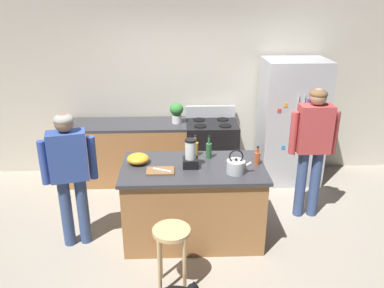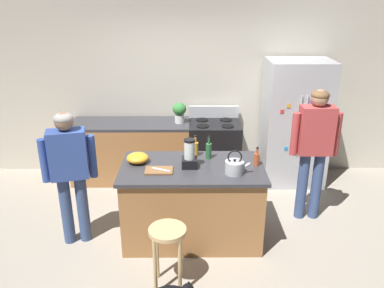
{
  "view_description": "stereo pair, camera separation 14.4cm",
  "coord_description": "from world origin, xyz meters",
  "views": [
    {
      "loc": [
        -0.17,
        -3.94,
        2.73
      ],
      "look_at": [
        0.0,
        0.3,
        1.06
      ],
      "focal_mm": 36.49,
      "sensor_mm": 36.0,
      "label": 1
    },
    {
      "loc": [
        -0.03,
        -3.94,
        2.73
      ],
      "look_at": [
        0.0,
        0.3,
        1.06
      ],
      "focal_mm": 36.49,
      "sensor_mm": 36.0,
      "label": 2
    }
  ],
  "objects": [
    {
      "name": "person_by_sink_right",
      "position": [
        1.48,
        0.43,
        1.02
      ],
      "size": [
        0.59,
        0.22,
        1.68
      ],
      "color": "#384C7A",
      "rests_on": "ground_plane"
    },
    {
      "name": "bottle_cooking_sauce",
      "position": [
        0.72,
        0.03,
        0.99
      ],
      "size": [
        0.06,
        0.06,
        0.22
      ],
      "color": "#B24C26",
      "rests_on": "kitchen_island"
    },
    {
      "name": "blender_appliance",
      "position": [
        -0.03,
        -0.01,
        1.05
      ],
      "size": [
        0.17,
        0.17,
        0.33
      ],
      "color": "black",
      "rests_on": "kitchen_island"
    },
    {
      "name": "mixing_bowl",
      "position": [
        -0.62,
        0.11,
        0.97
      ],
      "size": [
        0.25,
        0.25,
        0.11
      ],
      "primitive_type": "ellipsoid",
      "color": "orange",
      "rests_on": "kitchen_island"
    },
    {
      "name": "refrigerator",
      "position": [
        1.52,
        1.5,
        0.92
      ],
      "size": [
        0.9,
        0.73,
        1.84
      ],
      "color": "#B7BABF",
      "rests_on": "ground_plane"
    },
    {
      "name": "person_by_island_left",
      "position": [
        -1.34,
        -0.07,
        0.95
      ],
      "size": [
        0.59,
        0.31,
        1.57
      ],
      "color": "#384C7A",
      "rests_on": "ground_plane"
    },
    {
      "name": "bottle_soda",
      "position": [
        0.04,
        0.3,
        1.01
      ],
      "size": [
        0.07,
        0.07,
        0.26
      ],
      "color": "orange",
      "rests_on": "kitchen_island"
    },
    {
      "name": "chef_knife",
      "position": [
        -0.34,
        -0.13,
        0.94
      ],
      "size": [
        0.21,
        0.12,
        0.01
      ],
      "primitive_type": "cube",
      "rotation": [
        0.0,
        0.0,
        -0.44
      ],
      "color": "#B7BABF",
      "rests_on": "cutting_board"
    },
    {
      "name": "potted_plant",
      "position": [
        -0.18,
        1.55,
        1.09
      ],
      "size": [
        0.2,
        0.2,
        0.3
      ],
      "color": "silver",
      "rests_on": "back_counter_run"
    },
    {
      "name": "ground_plane",
      "position": [
        0.0,
        0.0,
        0.0
      ],
      "size": [
        14.0,
        14.0,
        0.0
      ],
      "primitive_type": "plane",
      "color": "#9E9384"
    },
    {
      "name": "tea_kettle",
      "position": [
        0.45,
        -0.18,
        0.99
      ],
      "size": [
        0.28,
        0.2,
        0.27
      ],
      "color": "#B7BABF",
      "rests_on": "kitchen_island"
    },
    {
      "name": "kitchen_island",
      "position": [
        0.0,
        0.0,
        0.46
      ],
      "size": [
        1.6,
        0.89,
        0.91
      ],
      "color": "#9E6B3D",
      "rests_on": "ground_plane"
    },
    {
      "name": "cutting_board",
      "position": [
        -0.36,
        -0.13,
        0.92
      ],
      "size": [
        0.3,
        0.2,
        0.02
      ],
      "primitive_type": "cube",
      "color": "brown",
      "rests_on": "kitchen_island"
    },
    {
      "name": "back_wall",
      "position": [
        0.0,
        1.95,
        1.35
      ],
      "size": [
        8.0,
        0.1,
        2.7
      ],
      "primitive_type": "cube",
      "color": "beige",
      "rests_on": "ground_plane"
    },
    {
      "name": "back_counter_run",
      "position": [
        -0.8,
        1.55,
        0.46
      ],
      "size": [
        2.0,
        0.64,
        0.91
      ],
      "color": "#9E6B3D",
      "rests_on": "ground_plane"
    },
    {
      "name": "stove_range",
      "position": [
        0.34,
        1.52,
        0.47
      ],
      "size": [
        0.76,
        0.65,
        1.09
      ],
      "color": "black",
      "rests_on": "ground_plane"
    },
    {
      "name": "bar_stool",
      "position": [
        -0.24,
        -0.84,
        0.51
      ],
      "size": [
        0.36,
        0.36,
        0.66
      ],
      "color": "tan",
      "rests_on": "ground_plane"
    },
    {
      "name": "bottle_olive_oil",
      "position": [
        0.19,
        0.23,
        1.01
      ],
      "size": [
        0.07,
        0.07,
        0.28
      ],
      "color": "#2D6638",
      "rests_on": "kitchen_island"
    }
  ]
}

